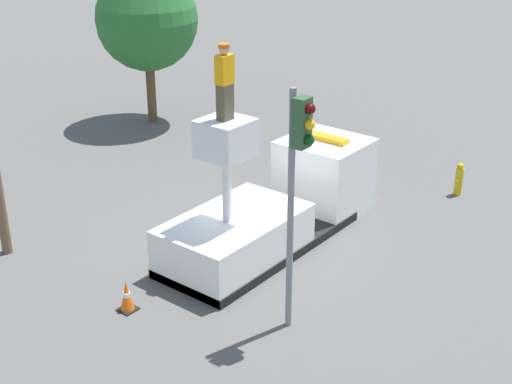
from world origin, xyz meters
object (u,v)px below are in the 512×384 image
(traffic_cone_rear, at_px, (127,297))
(fire_hydrant, at_px, (459,179))
(worker, at_px, (225,82))
(tree_left_bg, at_px, (147,20))
(bucket_truck, at_px, (277,208))
(traffic_light_pole, at_px, (297,166))

(traffic_cone_rear, bearing_deg, fire_hydrant, -16.58)
(worker, height_order, tree_left_bg, tree_left_bg)
(tree_left_bg, bearing_deg, traffic_cone_rear, -136.58)
(tree_left_bg, bearing_deg, bucket_truck, -116.73)
(worker, bearing_deg, traffic_cone_rear, 169.98)
(worker, height_order, traffic_cone_rear, worker)
(traffic_cone_rear, distance_m, tree_left_bg, 14.16)
(traffic_cone_rear, bearing_deg, traffic_light_pole, -61.76)
(bucket_truck, relative_size, worker, 4.03)
(fire_hydrant, distance_m, traffic_cone_rear, 11.15)
(bucket_truck, height_order, traffic_light_pole, traffic_light_pole)
(bucket_truck, distance_m, tree_left_bg, 11.54)
(fire_hydrant, height_order, traffic_cone_rear, fire_hydrant)
(worker, xyz_separation_m, traffic_light_pole, (-1.11, -2.81, -0.98))
(fire_hydrant, relative_size, traffic_cone_rear, 1.40)
(worker, relative_size, fire_hydrant, 1.70)
(tree_left_bg, bearing_deg, worker, -125.37)
(bucket_truck, relative_size, tree_left_bg, 1.18)
(bucket_truck, bearing_deg, tree_left_bg, 63.27)
(traffic_light_pole, distance_m, fire_hydrant, 9.48)
(traffic_light_pole, relative_size, tree_left_bg, 0.89)
(traffic_light_pole, distance_m, traffic_cone_rear, 5.09)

